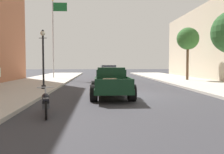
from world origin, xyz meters
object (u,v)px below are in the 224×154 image
(car_background_red, at_px, (108,73))
(flagpole, at_px, (55,30))
(street_lamp_near, at_px, (43,54))
(hotrod_truck_dark_green, at_px, (111,83))
(motorcycle_parked, at_px, (46,102))
(street_tree_second, at_px, (188,39))

(car_background_red, relative_size, flagpole, 0.48)
(street_lamp_near, bearing_deg, hotrod_truck_dark_green, -35.71)
(car_background_red, height_order, flagpole, flagpole)
(motorcycle_parked, relative_size, flagpole, 0.23)
(motorcycle_parked, height_order, flagpole, flagpole)
(motorcycle_parked, xyz_separation_m, flagpole, (-3.25, 20.73, 5.33))
(motorcycle_parked, relative_size, car_background_red, 0.48)
(motorcycle_parked, xyz_separation_m, car_background_red, (2.92, 17.95, 0.33))
(hotrod_truck_dark_green, xyz_separation_m, car_background_red, (0.41, 13.46, 0.01))
(hotrod_truck_dark_green, height_order, street_lamp_near, street_lamp_near)
(hotrod_truck_dark_green, relative_size, motorcycle_parked, 2.38)
(street_lamp_near, bearing_deg, motorcycle_parked, -77.01)
(motorcycle_parked, bearing_deg, street_lamp_near, 102.99)
(street_lamp_near, height_order, flagpole, flagpole)
(car_background_red, xyz_separation_m, street_lamp_near, (-4.66, -10.41, 1.62))
(flagpole, bearing_deg, car_background_red, -24.25)
(motorcycle_parked, relative_size, street_tree_second, 0.39)
(motorcycle_parked, bearing_deg, car_background_red, 80.77)
(motorcycle_parked, distance_m, street_lamp_near, 7.98)
(street_lamp_near, relative_size, flagpole, 0.42)
(hotrod_truck_dark_green, bearing_deg, street_lamp_near, 144.29)
(car_background_red, xyz_separation_m, street_tree_second, (8.08, -2.06, 3.55))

